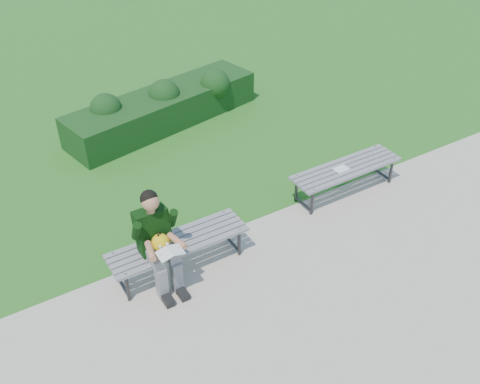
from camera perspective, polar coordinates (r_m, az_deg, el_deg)
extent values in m
plane|color=#2C6615|center=(7.57, -1.53, -4.32)|extent=(80.00, 80.00, 0.00)
cube|color=#BEB69F|center=(6.53, 6.41, -12.71)|extent=(30.00, 3.50, 0.02)
cube|color=#204216|center=(10.20, -8.14, 8.80)|extent=(3.91, 1.71, 0.60)
sphere|color=#204216|center=(9.76, -14.10, 8.55)|extent=(0.67, 0.67, 0.57)
sphere|color=#204216|center=(10.08, -8.08, 10.18)|extent=(0.69, 0.69, 0.59)
sphere|color=#204216|center=(10.43, -2.67, 11.41)|extent=(0.68, 0.68, 0.57)
cube|color=slate|center=(6.62, -5.81, -6.37)|extent=(1.80, 0.08, 0.04)
cube|color=slate|center=(6.69, -6.21, -5.85)|extent=(1.80, 0.08, 0.04)
cube|color=slate|center=(6.76, -6.61, -5.35)|extent=(1.80, 0.08, 0.04)
cube|color=slate|center=(6.84, -6.99, -4.86)|extent=(1.80, 0.08, 0.04)
cube|color=slate|center=(6.91, -7.36, -4.37)|extent=(1.80, 0.09, 0.04)
cylinder|color=#2D2D30|center=(6.60, -11.91, -10.00)|extent=(0.04, 0.04, 0.41)
cylinder|color=#2D2D30|center=(6.87, -13.08, -8.00)|extent=(0.04, 0.04, 0.41)
cylinder|color=#2D2D30|center=(6.61, -12.71, -7.85)|extent=(0.04, 0.42, 0.04)
cylinder|color=#2D2D30|center=(6.83, -12.35, -9.85)|extent=(0.04, 0.42, 0.04)
cylinder|color=gray|center=(6.42, -12.12, -8.54)|extent=(0.02, 0.02, 0.01)
cylinder|color=gray|center=(6.71, -13.42, -6.38)|extent=(0.02, 0.02, 0.01)
cylinder|color=#2D2D30|center=(7.05, -0.08, -5.45)|extent=(0.04, 0.04, 0.41)
cylinder|color=#2D2D30|center=(7.30, -1.64, -3.76)|extent=(0.04, 0.04, 0.41)
cylinder|color=#2D2D30|center=(7.06, -0.89, -3.46)|extent=(0.04, 0.42, 0.04)
cylinder|color=#2D2D30|center=(7.27, -0.87, -5.46)|extent=(0.04, 0.42, 0.04)
cylinder|color=gray|center=(6.88, -0.01, -3.97)|extent=(0.02, 0.02, 0.01)
cylinder|color=gray|center=(7.16, -1.74, -2.15)|extent=(0.02, 0.02, 0.01)
cube|color=slate|center=(8.10, 12.23, 1.81)|extent=(1.80, 0.08, 0.04)
cube|color=slate|center=(8.16, 11.75, 2.16)|extent=(1.80, 0.08, 0.04)
cube|color=slate|center=(8.23, 11.28, 2.51)|extent=(1.80, 0.09, 0.04)
cube|color=slate|center=(8.29, 10.81, 2.85)|extent=(1.80, 0.09, 0.04)
cube|color=slate|center=(8.35, 10.36, 3.18)|extent=(1.80, 0.09, 0.04)
cylinder|color=#2D2D30|center=(7.80, 7.67, -1.14)|extent=(0.04, 0.04, 0.41)
cylinder|color=#2D2D30|center=(8.04, 6.02, 0.24)|extent=(0.04, 0.04, 0.41)
cylinder|color=#2D2D30|center=(7.81, 6.93, 0.64)|extent=(0.04, 0.42, 0.04)
cylinder|color=#2D2D30|center=(8.00, 6.76, -1.28)|extent=(0.04, 0.42, 0.04)
cylinder|color=gray|center=(7.64, 7.90, 0.28)|extent=(0.02, 0.02, 0.01)
cylinder|color=gray|center=(7.91, 6.05, 1.77)|extent=(0.02, 0.02, 0.01)
cylinder|color=#2D2D30|center=(8.72, 15.79, 2.11)|extent=(0.04, 0.04, 0.41)
cylinder|color=#2D2D30|center=(8.94, 14.10, 3.28)|extent=(0.04, 0.04, 0.41)
cylinder|color=#2D2D30|center=(8.73, 15.12, 3.71)|extent=(0.04, 0.42, 0.04)
cylinder|color=#2D2D30|center=(8.91, 14.79, 1.92)|extent=(0.04, 0.42, 0.04)
cylinder|color=gray|center=(8.58, 16.13, 3.43)|extent=(0.02, 0.02, 0.01)
cylinder|color=gray|center=(8.82, 14.26, 4.69)|extent=(0.02, 0.02, 0.01)
cube|color=gray|center=(6.49, -9.22, -6.76)|extent=(0.14, 0.42, 0.13)
cube|color=gray|center=(6.54, -7.62, -6.17)|extent=(0.14, 0.42, 0.13)
cube|color=gray|center=(6.57, -8.34, -9.55)|extent=(0.12, 0.13, 0.45)
cube|color=gray|center=(6.62, -6.75, -8.94)|extent=(0.12, 0.13, 0.45)
cube|color=black|center=(6.63, -7.84, -11.18)|extent=(0.11, 0.26, 0.09)
cube|color=black|center=(6.68, -6.26, -10.56)|extent=(0.11, 0.26, 0.09)
cube|color=black|center=(6.52, -9.31, -4.04)|extent=(0.40, 0.30, 0.59)
cylinder|color=tan|center=(6.30, -9.51, -1.91)|extent=(0.10, 0.10, 0.08)
sphere|color=tan|center=(6.21, -9.55, -1.06)|extent=(0.21, 0.21, 0.21)
sphere|color=black|center=(6.22, -9.69, -0.69)|extent=(0.21, 0.21, 0.21)
cylinder|color=black|center=(6.29, -10.99, -4.10)|extent=(0.10, 0.21, 0.30)
cylinder|color=black|center=(6.41, -7.21, -2.77)|extent=(0.10, 0.21, 0.30)
cylinder|color=tan|center=(6.25, -9.54, -6.24)|extent=(0.14, 0.31, 0.08)
cylinder|color=tan|center=(6.34, -6.73, -5.20)|extent=(0.14, 0.31, 0.08)
sphere|color=tan|center=(6.16, -8.34, -6.88)|extent=(0.09, 0.09, 0.09)
sphere|color=tan|center=(6.21, -6.66, -6.26)|extent=(0.09, 0.09, 0.09)
sphere|color=yellow|center=(6.38, -8.48, -5.34)|extent=(0.21, 0.21, 0.21)
cone|color=#E24E00|center=(6.30, -8.05, -5.97)|extent=(0.06, 0.06, 0.06)
cone|color=black|center=(6.30, -8.75, -4.44)|extent=(0.03, 0.04, 0.07)
cone|color=black|center=(6.32, -8.53, -4.34)|extent=(0.03, 0.03, 0.06)
sphere|color=white|center=(6.28, -8.51, -5.78)|extent=(0.04, 0.04, 0.04)
sphere|color=white|center=(6.30, -7.76, -5.51)|extent=(0.04, 0.04, 0.04)
cube|color=white|center=(6.12, -8.09, -6.60)|extent=(0.15, 0.20, 0.05)
cube|color=white|center=(6.16, -6.82, -6.13)|extent=(0.15, 0.20, 0.05)
cube|color=white|center=(8.15, 10.77, 2.45)|extent=(0.23, 0.17, 0.01)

